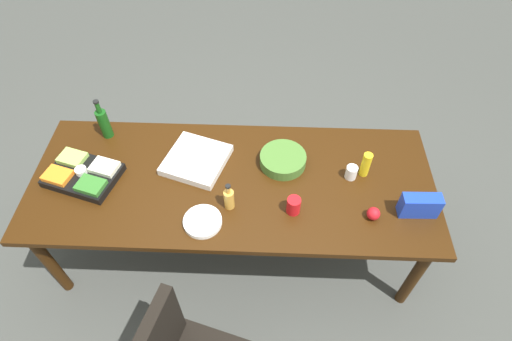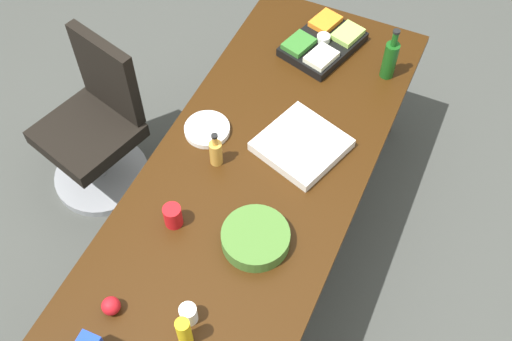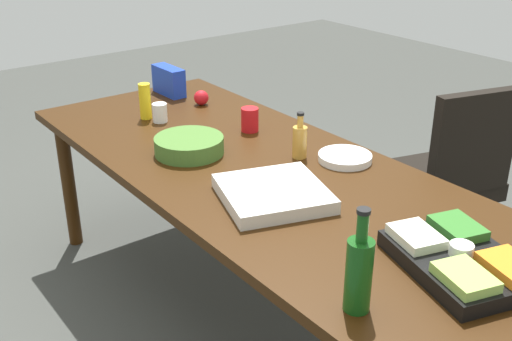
# 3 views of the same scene
# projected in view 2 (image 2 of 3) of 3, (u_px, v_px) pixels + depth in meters

# --- Properties ---
(ground_plane) EXTENTS (10.00, 10.00, 0.00)m
(ground_plane) POSITION_uv_depth(u_px,v_px,m) (254.00, 252.00, 3.42)
(ground_plane) COLOR #3F413C
(conference_table) EXTENTS (2.49, 0.98, 0.75)m
(conference_table) POSITION_uv_depth(u_px,v_px,m) (254.00, 184.00, 2.86)
(conference_table) COLOR #321A07
(conference_table) RESTS_ON ground
(office_chair) EXTENTS (0.60, 0.59, 0.95)m
(office_chair) POSITION_uv_depth(u_px,v_px,m) (97.00, 134.00, 3.44)
(office_chair) COLOR gray
(office_chair) RESTS_ON ground
(salad_bowl) EXTENTS (0.34, 0.34, 0.07)m
(salad_bowl) POSITION_uv_depth(u_px,v_px,m) (256.00, 238.00, 2.58)
(salad_bowl) COLOR #436E2A
(salad_bowl) RESTS_ON conference_table
(apple_red) EXTENTS (0.09, 0.09, 0.08)m
(apple_red) POSITION_uv_depth(u_px,v_px,m) (111.00, 306.00, 2.40)
(apple_red) COLOR red
(apple_red) RESTS_ON conference_table
(pizza_box) EXTENTS (0.46, 0.46, 0.05)m
(pizza_box) POSITION_uv_depth(u_px,v_px,m) (302.00, 145.00, 2.88)
(pizza_box) COLOR silver
(pizza_box) RESTS_ON conference_table
(mustard_bottle) EXTENTS (0.07, 0.07, 0.17)m
(mustard_bottle) POSITION_uv_depth(u_px,v_px,m) (184.00, 332.00, 2.29)
(mustard_bottle) COLOR yellow
(mustard_bottle) RESTS_ON conference_table
(veggie_tray) EXTENTS (0.49, 0.41, 0.09)m
(veggie_tray) POSITION_uv_depth(u_px,v_px,m) (323.00, 43.00, 3.26)
(veggie_tray) COLOR black
(veggie_tray) RESTS_ON conference_table
(red_solo_cup) EXTENTS (0.09, 0.09, 0.11)m
(red_solo_cup) POSITION_uv_depth(u_px,v_px,m) (173.00, 216.00, 2.62)
(red_solo_cup) COLOR red
(red_solo_cup) RESTS_ON conference_table
(dressing_bottle) EXTENTS (0.07, 0.07, 0.20)m
(dressing_bottle) POSITION_uv_depth(u_px,v_px,m) (216.00, 151.00, 2.79)
(dressing_bottle) COLOR gold
(dressing_bottle) RESTS_ON conference_table
(paper_plate_stack) EXTENTS (0.23, 0.23, 0.03)m
(paper_plate_stack) POSITION_uv_depth(u_px,v_px,m) (207.00, 129.00, 2.95)
(paper_plate_stack) COLOR white
(paper_plate_stack) RESTS_ON conference_table
(paper_cup) EXTENTS (0.09, 0.09, 0.09)m
(paper_cup) POSITION_uv_depth(u_px,v_px,m) (188.00, 314.00, 2.37)
(paper_cup) COLOR white
(paper_cup) RESTS_ON conference_table
(wine_bottle) EXTENTS (0.08, 0.08, 0.30)m
(wine_bottle) POSITION_uv_depth(u_px,v_px,m) (390.00, 59.00, 3.08)
(wine_bottle) COLOR #144A14
(wine_bottle) RESTS_ON conference_table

